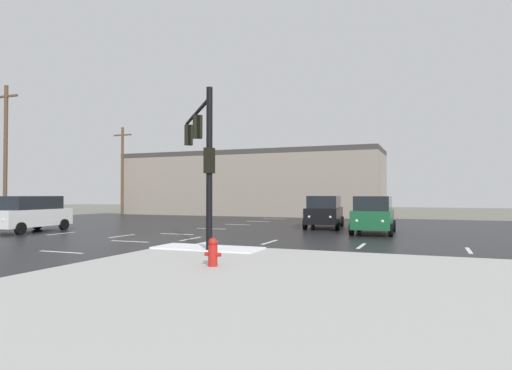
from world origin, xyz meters
TOP-DOWN VIEW (x-y plane):
  - ground_plane at (0.00, 0.00)m, footprint 120.00×120.00m
  - road_asphalt at (0.00, 0.00)m, footprint 44.00×44.00m
  - sidewalk_corner at (12.00, -12.00)m, footprint 18.00×18.00m
  - snow_strip_curbside at (5.00, -4.00)m, footprint 4.00×1.60m
  - lane_markings at (1.20, -1.38)m, footprint 36.15×36.15m
  - traffic_signal_mast at (4.38, -3.36)m, footprint 3.78×4.79m
  - fire_hydrant at (6.99, -7.50)m, footprint 0.48×0.26m
  - strip_building_background at (-5.02, 24.72)m, footprint 27.07×8.00m
  - suv_white at (-8.55, 0.17)m, footprint 2.49×4.96m
  - suv_black at (6.36, 9.33)m, footprint 2.57×4.98m
  - suv_green at (9.76, 6.33)m, footprint 2.29×4.89m
  - utility_pole_far at (-16.09, 4.71)m, footprint 2.20×0.28m
  - utility_pole_distant at (-17.50, 19.67)m, footprint 2.20×0.28m

SIDE VIEW (x-z plane):
  - ground_plane at x=0.00m, z-range 0.00..0.00m
  - road_asphalt at x=0.00m, z-range 0.00..0.02m
  - lane_markings at x=1.20m, z-range 0.02..0.03m
  - sidewalk_corner at x=12.00m, z-range 0.00..0.14m
  - snow_strip_curbside at x=5.00m, z-range 0.14..0.20m
  - fire_hydrant at x=6.99m, z-range 0.14..0.93m
  - suv_white at x=-8.55m, z-range 0.08..2.11m
  - suv_black at x=6.36m, z-range 0.08..2.11m
  - suv_green at x=9.76m, z-range 0.08..2.11m
  - strip_building_background at x=-5.02m, z-range 0.00..6.54m
  - traffic_signal_mast at x=4.38m, z-range 1.16..6.96m
  - utility_pole_distant at x=-17.50m, z-range 0.21..9.43m
  - utility_pole_far at x=-16.09m, z-range 0.22..10.32m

